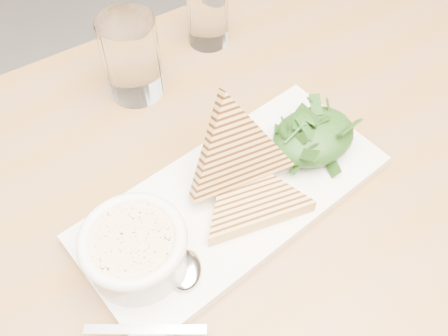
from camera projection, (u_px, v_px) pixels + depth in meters
table_top at (299, 185)px, 0.66m from camera, size 1.22×0.83×0.04m
table_leg_br at (358, 77)px, 1.31m from camera, size 0.06×0.06×0.69m
platter at (233, 198)px, 0.62m from camera, size 0.40×0.21×0.02m
soup_bowl at (136, 252)px, 0.54m from camera, size 0.11×0.11×0.04m
soup at (133, 241)px, 0.52m from camera, size 0.09×0.09×0.01m
bowl_rim at (132, 240)px, 0.52m from camera, size 0.12×0.12×0.01m
sandwich_flat at (250, 198)px, 0.60m from camera, size 0.19×0.19×0.02m
sandwich_lean at (236, 152)px, 0.59m from camera, size 0.18×0.18×0.18m
salad_base at (313, 136)px, 0.64m from camera, size 0.11×0.09×0.04m
arugula_pile at (314, 134)px, 0.63m from camera, size 0.11×0.10×0.05m
spoon_bowl at (185, 270)px, 0.55m from camera, size 0.06×0.06×0.01m
spoon_handle at (145, 330)px, 0.51m from camera, size 0.11×0.08×0.00m
glass_near at (132, 58)px, 0.69m from camera, size 0.08×0.08×0.12m
glass_far at (208, 15)px, 0.77m from camera, size 0.06×0.06×0.10m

